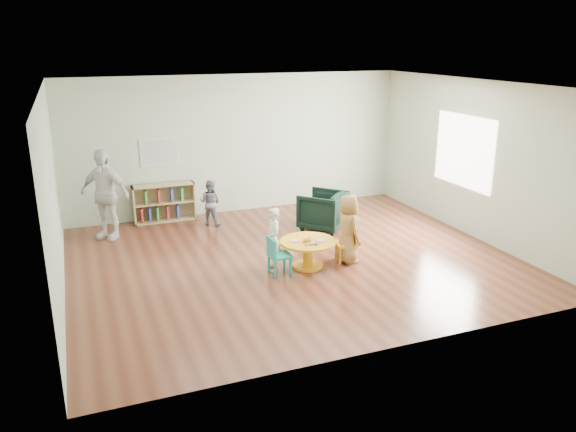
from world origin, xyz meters
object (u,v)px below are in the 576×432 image
object	(u,v)px
kid_chair_right	(348,242)
adult_caretaker	(105,194)
bookshelf	(163,203)
toddler	(210,202)
child_right	(348,229)
kid_chair_left	(277,255)
activity_table	(308,249)
armchair	(323,210)
child_left	(273,239)

from	to	relation	value
kid_chair_right	adult_caretaker	xyz separation A→B (m)	(-3.55, 2.59, 0.50)
bookshelf	toddler	size ratio (longest dim) A/B	1.34
bookshelf	kid_chair_right	bearing A→B (deg)	-53.11
adult_caretaker	toddler	bearing A→B (deg)	39.18
child_right	adult_caretaker	xyz separation A→B (m)	(-3.52, 2.62, 0.25)
kid_chair_right	adult_caretaker	size ratio (longest dim) A/B	0.36
kid_chair_left	kid_chair_right	distance (m)	1.27
adult_caretaker	kid_chair_right	bearing A→B (deg)	1.34
activity_table	toddler	bearing A→B (deg)	109.08
armchair	adult_caretaker	distance (m)	3.99
kid_chair_left	adult_caretaker	size ratio (longest dim) A/B	0.37
kid_chair_left	child_left	bearing A→B (deg)	176.55
child_left	child_right	bearing A→B (deg)	85.20
kid_chair_left	armchair	xyz separation A→B (m)	(1.56, 1.72, 0.04)
kid_chair_left	child_left	size ratio (longest dim) A/B	0.60
bookshelf	armchair	xyz separation A→B (m)	(2.73, -1.62, -0.00)
bookshelf	adult_caretaker	size ratio (longest dim) A/B	0.73
child_right	toddler	world-z (taller)	child_right
activity_table	toddler	distance (m)	2.80
activity_table	toddler	world-z (taller)	toddler
bookshelf	child_left	bearing A→B (deg)	-69.53
child_left	armchair	bearing A→B (deg)	135.39
child_left	bookshelf	bearing A→B (deg)	-158.68
child_left	activity_table	bearing A→B (deg)	80.98
child_left	kid_chair_right	bearing A→B (deg)	86.51
armchair	kid_chair_left	bearing A→B (deg)	5.43
child_left	child_right	world-z (taller)	child_right
bookshelf	adult_caretaker	distance (m)	1.37
activity_table	armchair	bearing A→B (deg)	58.22
adult_caretaker	kid_chair_left	bearing A→B (deg)	-12.18
kid_chair_left	toddler	size ratio (longest dim) A/B	0.67
kid_chair_left	kid_chair_right	xyz separation A→B (m)	(1.27, 0.10, -0.01)
kid_chair_left	child_right	xyz separation A→B (m)	(1.24, 0.07, 0.24)
child_right	activity_table	bearing A→B (deg)	85.43
kid_chair_right	child_right	xyz separation A→B (m)	(-0.03, -0.03, 0.25)
kid_chair_right	armchair	distance (m)	1.65
bookshelf	toddler	distance (m)	1.01
activity_table	armchair	size ratio (longest dim) A/B	1.10
kid_chair_left	child_left	world-z (taller)	child_left
activity_table	child_left	distance (m)	0.59
activity_table	toddler	xyz separation A→B (m)	(-0.92, 2.65, 0.14)
activity_table	kid_chair_right	xyz separation A→B (m)	(0.71, -0.00, 0.01)
child_right	child_left	bearing A→B (deg)	82.01
armchair	child_right	xyz separation A→B (m)	(-0.32, -1.65, 0.20)
kid_chair_left	toddler	world-z (taller)	toddler
activity_table	adult_caretaker	distance (m)	3.87
kid_chair_right	armchair	xyz separation A→B (m)	(0.29, 1.62, 0.05)
toddler	kid_chair_left	bearing A→B (deg)	134.92
toddler	child_right	bearing A→B (deg)	158.31
bookshelf	armchair	world-z (taller)	bookshelf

